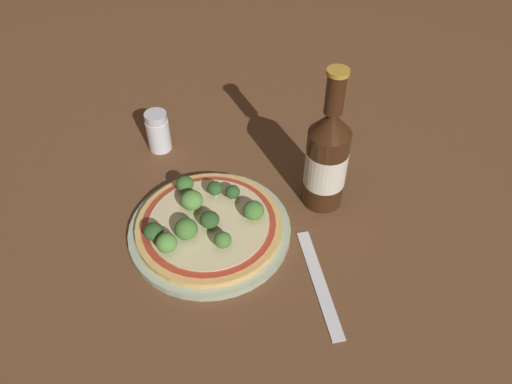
% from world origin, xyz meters
% --- Properties ---
extents(ground_plane, '(3.00, 3.00, 0.00)m').
position_xyz_m(ground_plane, '(0.00, 0.00, 0.00)').
color(ground_plane, brown).
extents(plate, '(0.25, 0.25, 0.01)m').
position_xyz_m(plate, '(-0.01, -0.00, 0.01)').
color(plate, '#A3B293').
rests_on(plate, ground_plane).
extents(pizza, '(0.22, 0.22, 0.01)m').
position_xyz_m(pizza, '(-0.02, -0.00, 0.02)').
color(pizza, tan).
rests_on(pizza, plate).
extents(broccoli_floret_0, '(0.02, 0.02, 0.03)m').
position_xyz_m(broccoli_floret_0, '(0.02, -0.04, 0.04)').
color(broccoli_floret_0, '#89A866').
rests_on(broccoli_floret_0, pizza).
extents(broccoli_floret_1, '(0.03, 0.03, 0.03)m').
position_xyz_m(broccoli_floret_1, '(-0.05, -0.07, 0.04)').
color(broccoli_floret_1, '#89A866').
rests_on(broccoli_floret_1, pizza).
extents(broccoli_floret_2, '(0.03, 0.03, 0.03)m').
position_xyz_m(broccoli_floret_2, '(-0.05, 0.02, 0.05)').
color(broccoli_floret_2, '#89A866').
rests_on(broccoli_floret_2, pizza).
extents(broccoli_floret_3, '(0.02, 0.02, 0.03)m').
position_xyz_m(broccoli_floret_3, '(0.01, 0.05, 0.04)').
color(broccoli_floret_3, '#89A866').
rests_on(broccoli_floret_3, pizza).
extents(broccoli_floret_4, '(0.03, 0.03, 0.03)m').
position_xyz_m(broccoli_floret_4, '(0.05, 0.02, 0.04)').
color(broccoli_floret_4, '#89A866').
rests_on(broccoli_floret_4, pizza).
extents(broccoli_floret_5, '(0.03, 0.03, 0.03)m').
position_xyz_m(broccoli_floret_5, '(-0.07, 0.05, 0.04)').
color(broccoli_floret_5, '#89A866').
rests_on(broccoli_floret_5, pizza).
extents(broccoli_floret_6, '(0.02, 0.02, 0.03)m').
position_xyz_m(broccoli_floret_6, '(-0.02, 0.05, 0.04)').
color(broccoli_floret_6, '#89A866').
rests_on(broccoli_floret_6, pizza).
extents(broccoli_floret_7, '(0.03, 0.03, 0.03)m').
position_xyz_m(broccoli_floret_7, '(-0.01, -0.01, 0.04)').
color(broccoli_floret_7, '#89A866').
rests_on(broccoli_floret_7, pizza).
extents(broccoli_floret_8, '(0.03, 0.03, 0.02)m').
position_xyz_m(broccoli_floret_8, '(-0.08, -0.05, 0.04)').
color(broccoli_floret_8, '#89A866').
rests_on(broccoli_floret_8, pizza).
extents(broccoli_floret_9, '(0.03, 0.03, 0.03)m').
position_xyz_m(broccoli_floret_9, '(-0.04, -0.04, 0.04)').
color(broccoli_floret_9, '#89A866').
rests_on(broccoli_floret_9, pizza).
extents(beer_bottle, '(0.07, 0.07, 0.24)m').
position_xyz_m(beer_bottle, '(0.14, 0.11, 0.09)').
color(beer_bottle, '#381E0F').
rests_on(beer_bottle, ground_plane).
extents(pepper_shaker, '(0.04, 0.04, 0.08)m').
position_xyz_m(pepper_shaker, '(-0.16, 0.17, 0.04)').
color(pepper_shaker, silver).
rests_on(pepper_shaker, ground_plane).
extents(fork, '(0.09, 0.18, 0.00)m').
position_xyz_m(fork, '(0.16, -0.05, 0.00)').
color(fork, silver).
rests_on(fork, ground_plane).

